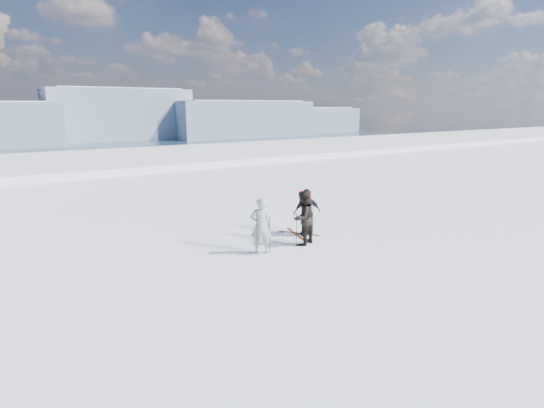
{
  "coord_description": "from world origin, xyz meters",
  "views": [
    {
      "loc": [
        -9.83,
        -9.6,
        4.94
      ],
      "look_at": [
        -1.79,
        3.0,
        1.47
      ],
      "focal_mm": 28.0,
      "sensor_mm": 36.0,
      "label": 1
    }
  ],
  "objects_px": {
    "skier_grey": "(261,226)",
    "skier_pack": "(307,212)",
    "skis_loose": "(297,233)",
    "skier_dark": "(302,218)"
  },
  "relations": [
    {
      "from": "skier_pack",
      "to": "skis_loose",
      "type": "xyz_separation_m",
      "value": [
        -0.22,
        0.34,
        -0.91
      ]
    },
    {
      "from": "skis_loose",
      "to": "skier_dark",
      "type": "bearing_deg",
      "value": -118.08
    },
    {
      "from": "skier_grey",
      "to": "skis_loose",
      "type": "relative_size",
      "value": 1.17
    },
    {
      "from": "skier_dark",
      "to": "skier_pack",
      "type": "relative_size",
      "value": 1.08
    },
    {
      "from": "skier_dark",
      "to": "skier_pack",
      "type": "distance_m",
      "value": 1.16
    },
    {
      "from": "skier_dark",
      "to": "skier_grey",
      "type": "bearing_deg",
      "value": -21.48
    },
    {
      "from": "skier_dark",
      "to": "skis_loose",
      "type": "height_order",
      "value": "skier_dark"
    },
    {
      "from": "skier_grey",
      "to": "skier_pack",
      "type": "bearing_deg",
      "value": -136.12
    },
    {
      "from": "skier_pack",
      "to": "skier_dark",
      "type": "bearing_deg",
      "value": 62.18
    },
    {
      "from": "skier_grey",
      "to": "skis_loose",
      "type": "bearing_deg",
      "value": -127.62
    }
  ]
}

